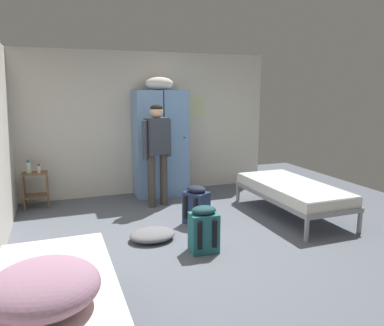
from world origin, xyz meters
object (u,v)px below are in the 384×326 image
object	(u,v)px
bed_left_front	(56,300)
backpack_teal	(203,230)
lotion_bottle	(39,169)
bedding_heap	(44,287)
shelf_unit	(36,186)
bed_right	(292,190)
water_bottle	(29,167)
person_traveler	(157,146)
locker_bank	(160,141)
clothes_pile_grey	(152,235)
backpack_navy	(197,206)

from	to	relation	value
bed_left_front	backpack_teal	bearing A→B (deg)	36.21
lotion_bottle	backpack_teal	distance (m)	3.05
bedding_heap	lotion_bottle	world-z (taller)	bedding_heap
shelf_unit	bed_right	world-z (taller)	shelf_unit
water_bottle	backpack_teal	world-z (taller)	water_bottle
bed_left_front	person_traveler	size ratio (longest dim) A/B	1.16
locker_bank	shelf_unit	size ratio (longest dim) A/B	3.63
bed_left_front	clothes_pile_grey	world-z (taller)	bed_left_front
bed_left_front	bed_right	size ratio (longest dim) A/B	1.00
bed_right	water_bottle	xyz separation A→B (m)	(-3.68, 1.75, 0.28)
shelf_unit	person_traveler	world-z (taller)	person_traveler
bedding_heap	bed_right	bearing A→B (deg)	32.77
bed_right	water_bottle	bearing A→B (deg)	154.49
bed_left_front	backpack_navy	xyz separation A→B (m)	(1.88, 2.07, -0.12)
locker_bank	backpack_teal	world-z (taller)	locker_bank
bed_left_front	clothes_pile_grey	xyz separation A→B (m)	(1.15, 1.71, -0.31)
bedding_heap	backpack_navy	world-z (taller)	bedding_heap
shelf_unit	bed_left_front	xyz separation A→B (m)	(0.25, -3.66, 0.04)
bed_left_front	bed_right	world-z (taller)	same
shelf_unit	clothes_pile_grey	distance (m)	2.41
bedding_heap	backpack_teal	distance (m)	2.25
water_bottle	bed_right	bearing A→B (deg)	-25.51
bed_right	backpack_navy	world-z (taller)	backpack_navy
locker_bank	bed_left_front	bearing A→B (deg)	-116.30
bed_right	bedding_heap	xyz separation A→B (m)	(-3.40, -2.19, 0.25)
locker_bank	person_traveler	size ratio (longest dim) A/B	1.27
lotion_bottle	locker_bank	bearing A→B (deg)	1.83
clothes_pile_grey	water_bottle	bearing A→B (deg)	126.92
shelf_unit	bed_left_front	size ratio (longest dim) A/B	0.30
shelf_unit	clothes_pile_grey	xyz separation A→B (m)	(1.40, -1.94, -0.28)
lotion_bottle	backpack_teal	world-z (taller)	lotion_bottle
water_bottle	backpack_navy	distance (m)	2.76
bed_right	backpack_teal	distance (m)	1.88
bed_left_front	backpack_navy	size ratio (longest dim) A/B	3.45
bed_left_front	lotion_bottle	size ratio (longest dim) A/B	13.67
bed_right	backpack_teal	size ratio (longest dim) A/B	3.45
bedding_heap	lotion_bottle	distance (m)	3.89
locker_bank	water_bottle	xyz separation A→B (m)	(-2.15, -0.00, -0.31)
shelf_unit	person_traveler	size ratio (longest dim) A/B	0.35
backpack_navy	backpack_teal	size ratio (longest dim) A/B	1.00
bedding_heap	backpack_teal	bearing A→B (deg)	40.94
bed_left_front	shelf_unit	bearing A→B (deg)	93.91
backpack_navy	water_bottle	bearing A→B (deg)	144.06
person_traveler	lotion_bottle	world-z (taller)	person_traveler
bed_left_front	backpack_navy	distance (m)	2.80
shelf_unit	lotion_bottle	xyz separation A→B (m)	(0.07, -0.04, 0.29)
locker_bank	bedding_heap	size ratio (longest dim) A/B	2.90
bed_right	bed_left_front	bearing A→B (deg)	-150.14
shelf_unit	clothes_pile_grey	world-z (taller)	shelf_unit
shelf_unit	water_bottle	xyz separation A→B (m)	(-0.08, 0.02, 0.31)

